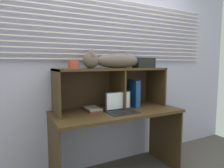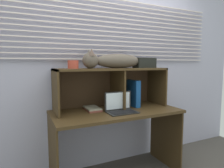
# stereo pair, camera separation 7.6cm
# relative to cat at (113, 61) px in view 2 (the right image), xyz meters

# --- Properties ---
(back_panel_with_blinds) EXTENTS (4.40, 0.08, 2.50)m
(back_panel_with_blinds) POSITION_rel_cat_xyz_m (-0.02, 0.24, -0.04)
(back_panel_with_blinds) COLOR #ADABC5
(back_panel_with_blinds) RESTS_ON ground
(desk) EXTENTS (1.38, 0.64, 0.76)m
(desk) POSITION_rel_cat_xyz_m (-0.02, -0.12, -0.69)
(desk) COLOR #412F18
(desk) RESTS_ON ground
(hutch_shelf_unit) EXTENTS (1.27, 0.38, 0.46)m
(hutch_shelf_unit) POSITION_rel_cat_xyz_m (-0.01, 0.03, -0.22)
(hutch_shelf_unit) COLOR #412F18
(hutch_shelf_unit) RESTS_ON desk
(cat) EXTENTS (0.91, 0.19, 0.21)m
(cat) POSITION_rel_cat_xyz_m (0.00, 0.00, 0.00)
(cat) COLOR brown
(cat) RESTS_ON hutch_shelf_unit
(laptop) EXTENTS (0.31, 0.20, 0.21)m
(laptop) POSITION_rel_cat_xyz_m (-0.01, -0.20, -0.49)
(laptop) COLOR black
(laptop) RESTS_ON desk
(binder_upright) EXTENTS (0.06, 0.25, 0.31)m
(binder_upright) POSITION_rel_cat_xyz_m (0.26, -0.00, -0.38)
(binder_upright) COLOR #16488E
(binder_upright) RESTS_ON desk
(book_stack) EXTENTS (0.14, 0.25, 0.03)m
(book_stack) POSITION_rel_cat_xyz_m (-0.25, 0.00, -0.52)
(book_stack) COLOR brown
(book_stack) RESTS_ON desk
(small_basket) EXTENTS (0.11, 0.11, 0.08)m
(small_basket) POSITION_rel_cat_xyz_m (-0.46, -0.00, -0.04)
(small_basket) COLOR #B64333
(small_basket) RESTS_ON hutch_shelf_unit
(storage_box) EXTENTS (0.24, 0.15, 0.12)m
(storage_box) POSITION_rel_cat_xyz_m (0.42, -0.00, -0.02)
(storage_box) COLOR black
(storage_box) RESTS_ON hutch_shelf_unit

